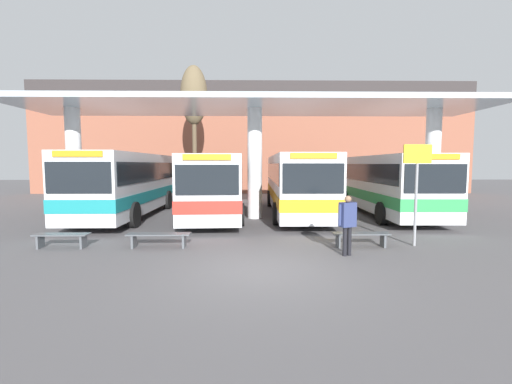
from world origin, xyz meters
The scene contains 14 objects.
ground_plane centered at (0.00, 0.00, 0.00)m, with size 100.00×100.00×0.00m, color #565456.
townhouse_backdrop centered at (0.00, 22.73, 5.85)m, with size 40.00×0.58×10.05m.
station_canopy centered at (0.00, 8.39, 4.87)m, with size 22.53×5.42×5.59m.
transit_bus_left_bay centered at (-6.37, 9.02, 1.78)m, with size 2.85×10.38×3.17m.
transit_bus_center_bay centered at (-2.03, 9.55, 1.71)m, with size 3.11×11.34×3.05m.
transit_bus_right_bay centered at (2.19, 9.90, 1.74)m, with size 2.85×11.43×3.11m.
transit_bus_far_right_bay centered at (6.88, 9.55, 1.73)m, with size 2.97×10.44×3.08m.
waiting_bench_near_pillar centered at (-3.13, 2.39, 0.35)m, with size 2.00×0.44×0.46m.
waiting_bench_mid_platform centered at (-6.20, 2.39, 0.34)m, with size 1.70×0.44×0.46m.
waiting_bench_far_platform centered at (3.33, 2.39, 0.35)m, with size 1.82×0.44×0.46m.
info_sign_platform centered at (5.13, 2.51, 2.33)m, with size 0.90×0.09×3.29m.
pedestrian_waiting centered at (2.60, 1.36, 1.07)m, with size 0.63×0.41×1.76m.
poplar_tree_behind_left centered at (-4.29, 16.81, 7.44)m, with size 1.93×1.93×9.74m.
parked_car_street centered at (-4.69, 18.46, 0.95)m, with size 4.57×2.20×1.95m.
Camera 1 is at (-0.21, -8.38, 2.66)m, focal length 24.00 mm.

